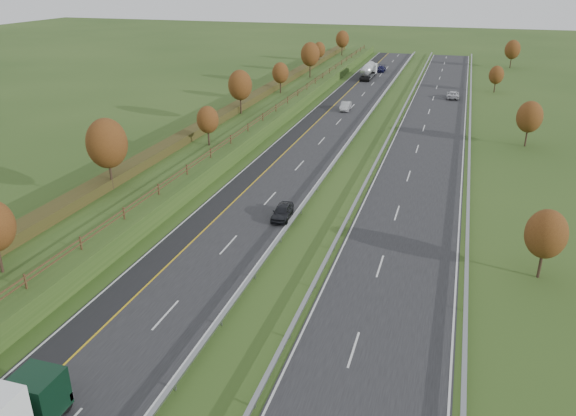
% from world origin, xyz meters
% --- Properties ---
extents(ground, '(400.00, 400.00, 0.00)m').
position_xyz_m(ground, '(8.00, 55.00, 0.00)').
color(ground, '#2D4819').
rests_on(ground, ground).
extents(near_carriageway, '(10.50, 200.00, 0.04)m').
position_xyz_m(near_carriageway, '(0.00, 60.00, 0.02)').
color(near_carriageway, black).
rests_on(near_carriageway, ground).
extents(far_carriageway, '(10.50, 200.00, 0.04)m').
position_xyz_m(far_carriageway, '(16.50, 60.00, 0.02)').
color(far_carriageway, black).
rests_on(far_carriageway, ground).
extents(hard_shoulder, '(3.00, 200.00, 0.04)m').
position_xyz_m(hard_shoulder, '(-3.75, 60.00, 0.02)').
color(hard_shoulder, black).
rests_on(hard_shoulder, ground).
extents(lane_markings, '(26.75, 200.00, 0.01)m').
position_xyz_m(lane_markings, '(6.40, 59.88, 0.05)').
color(lane_markings, silver).
rests_on(lane_markings, near_carriageway).
extents(embankment_left, '(12.00, 200.00, 2.00)m').
position_xyz_m(embankment_left, '(-13.00, 60.00, 1.00)').
color(embankment_left, '#2D4819').
rests_on(embankment_left, ground).
extents(hedge_left, '(2.20, 180.00, 1.10)m').
position_xyz_m(hedge_left, '(-15.00, 60.00, 2.55)').
color(hedge_left, '#373A17').
rests_on(hedge_left, embankment_left).
extents(fence_left, '(0.12, 189.06, 1.20)m').
position_xyz_m(fence_left, '(-8.50, 59.59, 2.73)').
color(fence_left, '#422B19').
rests_on(fence_left, embankment_left).
extents(median_barrier_near, '(0.32, 200.00, 0.71)m').
position_xyz_m(median_barrier_near, '(5.70, 60.00, 0.61)').
color(median_barrier_near, gray).
rests_on(median_barrier_near, ground).
extents(median_barrier_far, '(0.32, 200.00, 0.71)m').
position_xyz_m(median_barrier_far, '(10.80, 60.00, 0.61)').
color(median_barrier_far, gray).
rests_on(median_barrier_far, ground).
extents(outer_barrier_far, '(0.32, 200.00, 0.71)m').
position_xyz_m(outer_barrier_far, '(22.30, 60.00, 0.62)').
color(outer_barrier_far, gray).
rests_on(outer_barrier_far, ground).
extents(trees_left, '(6.64, 164.30, 7.66)m').
position_xyz_m(trees_left, '(-12.64, 56.63, 6.37)').
color(trees_left, '#2D2116').
rests_on(trees_left, embankment_left).
extents(trees_far, '(8.45, 118.60, 7.12)m').
position_xyz_m(trees_far, '(29.80, 89.21, 4.25)').
color(trees_far, '#2D2116').
rests_on(trees_far, ground).
extents(road_tanker, '(2.40, 11.22, 3.46)m').
position_xyz_m(road_tanker, '(-0.96, 114.22, 1.86)').
color(road_tanker, silver).
rests_on(road_tanker, near_carriageway).
extents(car_dark_near, '(2.01, 4.41, 1.47)m').
position_xyz_m(car_dark_near, '(4.21, 30.21, 0.77)').
color(car_dark_near, black).
rests_on(car_dark_near, near_carriageway).
extents(car_silver_mid, '(1.74, 4.56, 1.48)m').
position_xyz_m(car_silver_mid, '(0.60, 79.78, 0.78)').
color(car_silver_mid, '#A7A8AC').
rests_on(car_silver_mid, near_carriageway).
extents(car_small_far, '(1.98, 4.85, 1.41)m').
position_xyz_m(car_small_far, '(0.60, 124.19, 0.74)').
color(car_small_far, '#12123A').
rests_on(car_small_far, near_carriageway).
extents(car_oncoming, '(2.48, 5.18, 1.42)m').
position_xyz_m(car_oncoming, '(18.90, 96.13, 0.75)').
color(car_oncoming, silver).
rests_on(car_oncoming, far_carriageway).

